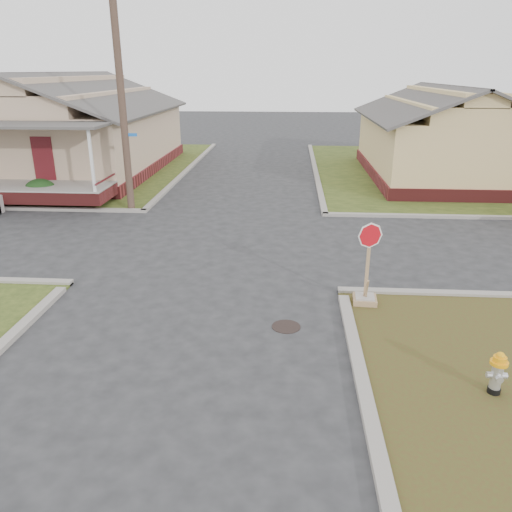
{
  "coord_description": "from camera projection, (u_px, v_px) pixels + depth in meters",
  "views": [
    {
      "loc": [
        2.22,
        -10.33,
        5.35
      ],
      "look_at": [
        1.42,
        1.0,
        1.1
      ],
      "focal_mm": 35.0,
      "sensor_mm": 36.0,
      "label": 1
    }
  ],
  "objects": [
    {
      "name": "ground",
      "position": [
        192.0,
        313.0,
        11.68
      ],
      "size": [
        120.0,
        120.0,
        0.0
      ],
      "primitive_type": "plane",
      "color": "#272729",
      "rests_on": "ground"
    },
    {
      "name": "verge_far_left",
      "position": [
        32.0,
        166.0,
        29.33
      ],
      "size": [
        19.0,
        19.0,
        0.05
      ],
      "primitive_type": "cube",
      "color": "#304217",
      "rests_on": "ground"
    },
    {
      "name": "curbs",
      "position": [
        221.0,
        244.0,
        16.35
      ],
      "size": [
        80.0,
        40.0,
        0.12
      ],
      "primitive_type": null,
      "color": "gray",
      "rests_on": "ground"
    },
    {
      "name": "manhole",
      "position": [
        286.0,
        327.0,
        11.06
      ],
      "size": [
        0.64,
        0.64,
        0.01
      ],
      "primitive_type": "cylinder",
      "color": "black",
      "rests_on": "ground"
    },
    {
      "name": "corner_house",
      "position": [
        67.0,
        130.0,
        27.12
      ],
      "size": [
        10.1,
        15.5,
        5.3
      ],
      "color": "maroon",
      "rests_on": "ground"
    },
    {
      "name": "side_house_yellow",
      "position": [
        443.0,
        135.0,
        25.67
      ],
      "size": [
        7.6,
        11.6,
        4.7
      ],
      "color": "maroon",
      "rests_on": "ground"
    },
    {
      "name": "utility_pole",
      "position": [
        121.0,
        89.0,
        18.63
      ],
      "size": [
        1.8,
        0.28,
        9.0
      ],
      "color": "#3D2D23",
      "rests_on": "ground"
    },
    {
      "name": "fire_hydrant",
      "position": [
        498.0,
        371.0,
        8.58
      ],
      "size": [
        0.3,
        0.3,
        0.81
      ],
      "rotation": [
        0.0,
        0.0,
        -0.02
      ],
      "color": "black",
      "rests_on": "ground"
    },
    {
      "name": "stop_sign",
      "position": [
        366.0,
        286.0,
        11.97
      ],
      "size": [
        0.57,
        0.56,
        2.02
      ],
      "rotation": [
        0.0,
        0.0,
        -0.07
      ],
      "color": "#A27E58",
      "rests_on": "ground"
    },
    {
      "name": "hedge_right",
      "position": [
        41.0,
        191.0,
        20.83
      ],
      "size": [
        1.41,
        1.15,
        1.07
      ],
      "primitive_type": "ellipsoid",
      "color": "#193C15",
      "rests_on": "verge_far_left"
    }
  ]
}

